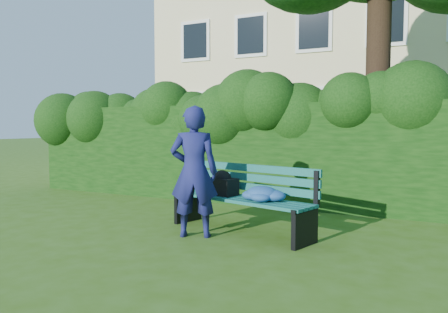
% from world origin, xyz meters
% --- Properties ---
extents(ground, '(80.00, 80.00, 0.00)m').
position_xyz_m(ground, '(0.00, 0.00, 0.00)').
color(ground, '#365A12').
rests_on(ground, ground).
extents(apartment_building, '(16.00, 8.08, 12.00)m').
position_xyz_m(apartment_building, '(-0.00, 13.99, 6.00)').
color(apartment_building, beige).
rests_on(apartment_building, ground).
extents(hedge, '(10.00, 1.00, 1.80)m').
position_xyz_m(hedge, '(0.00, 2.20, 0.90)').
color(hedge, black).
rests_on(hedge, ground).
extents(park_bench, '(2.16, 1.09, 0.89)m').
position_xyz_m(park_bench, '(0.64, -0.08, 0.50)').
color(park_bench, '#0D3F41').
rests_on(park_bench, ground).
extents(man_reading, '(0.72, 0.61, 1.67)m').
position_xyz_m(man_reading, '(0.16, -0.56, 0.83)').
color(man_reading, '#171A52').
rests_on(man_reading, ground).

